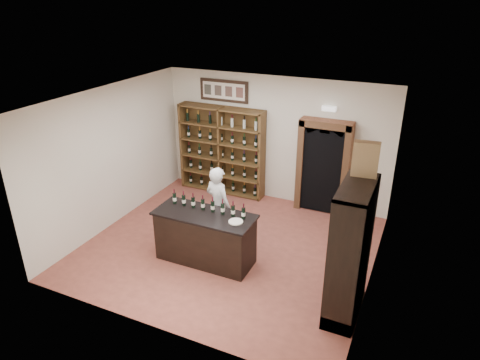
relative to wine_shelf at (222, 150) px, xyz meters
name	(u,v)px	position (x,y,z in m)	size (l,w,h in m)	color
floor	(229,247)	(1.30, -2.33, -1.10)	(5.50, 5.50, 0.00)	#9A4C3D
ceiling	(227,99)	(1.30, -2.33, 1.90)	(5.50, 5.50, 0.00)	white
wall_back	(274,140)	(1.30, 0.17, 0.40)	(5.50, 0.04, 3.00)	silver
wall_left	(112,157)	(-1.45, -2.33, 0.40)	(0.04, 5.00, 3.00)	silver
wall_right	(380,207)	(4.05, -2.33, 0.40)	(0.04, 5.00, 3.00)	silver
wine_shelf	(222,150)	(0.00, 0.00, 0.00)	(2.20, 0.38, 2.20)	brown
framed_picture	(224,91)	(0.00, 0.14, 1.45)	(1.25, 0.04, 0.52)	black
arched_doorway	(323,165)	(2.55, 0.00, 0.04)	(1.17, 0.35, 2.17)	black
emergency_light	(329,109)	(2.55, 0.09, 1.30)	(0.30, 0.10, 0.10)	white
tasting_counter	(205,238)	(1.10, -2.93, -0.61)	(1.88, 0.78, 1.00)	black
counter_bottle_0	(174,198)	(0.38, -2.79, 0.01)	(0.07, 0.07, 0.30)	black
counter_bottle_1	(184,200)	(0.59, -2.79, 0.01)	(0.07, 0.07, 0.30)	black
counter_bottle_2	(193,202)	(0.79, -2.79, 0.01)	(0.07, 0.07, 0.30)	black
counter_bottle_3	(203,204)	(1.00, -2.79, 0.01)	(0.07, 0.07, 0.30)	black
counter_bottle_4	(213,206)	(1.20, -2.79, 0.01)	(0.07, 0.07, 0.30)	black
counter_bottle_5	(223,209)	(1.41, -2.79, 0.01)	(0.07, 0.07, 0.30)	black
counter_bottle_6	(233,211)	(1.61, -2.79, 0.01)	(0.07, 0.07, 0.30)	black
counter_bottle_7	(243,213)	(1.82, -2.79, 0.01)	(0.07, 0.07, 0.30)	black
side_cabinet	(350,271)	(3.82, -3.23, -0.35)	(0.48, 1.20, 2.20)	black
shopkeeper	(218,205)	(1.01, -2.21, -0.29)	(0.59, 0.39, 1.63)	silver
plate	(236,222)	(1.75, -2.97, -0.09)	(0.26, 0.26, 0.02)	silver
wine_crate	(366,159)	(3.79, -2.83, 1.37)	(0.38, 0.16, 0.53)	#A58357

